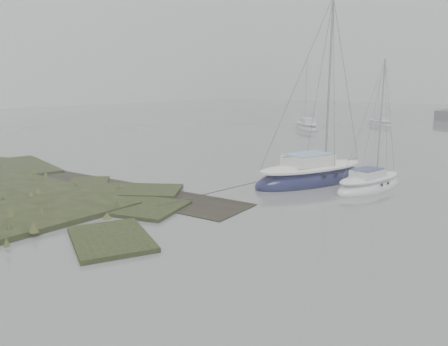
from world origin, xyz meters
TOP-DOWN VIEW (x-y plane):
  - ground at (0.00, 30.00)m, footprint 160.00×160.00m
  - sailboat_main at (1.49, 11.98)m, footprint 4.77×7.83m
  - sailboat_white at (4.50, 12.52)m, footprint 2.58×5.22m
  - sailboat_far_a at (-12.22, 36.16)m, footprint 5.66×5.65m
  - sailboat_far_c at (-7.55, 46.68)m, footprint 4.64×3.78m

SIDE VIEW (x-z plane):
  - ground at x=0.00m, z-range 0.00..0.00m
  - sailboat_far_c at x=-7.55m, z-range -3.02..3.42m
  - sailboat_white at x=4.50m, z-range -3.31..3.74m
  - sailboat_far_a at x=-12.22m, z-range -3.98..4.51m
  - sailboat_main at x=1.49m, z-range -4.92..5.57m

